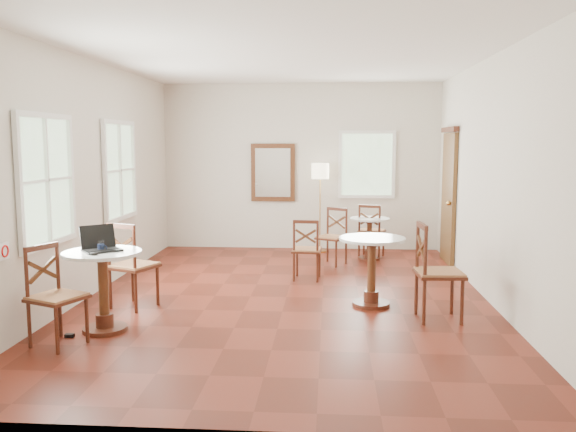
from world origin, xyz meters
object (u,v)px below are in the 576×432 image
object	(u,v)px
navy_mug	(101,248)
power_adapter	(70,336)
chair_back_b	(333,237)
water_glass	(101,246)
cafe_table_mid	(372,264)
chair_mid_b	(437,272)
floor_lamp	(320,177)
cafe_table_back	(369,234)
chair_near_a	(132,265)
mouse	(94,254)
cafe_table_near	(103,282)
chair_near_b	(55,296)
chair_back_a	(371,231)
chair_mid_a	(307,249)
laptop	(100,244)

from	to	relation	value
navy_mug	power_adapter	distance (m)	0.93
chair_back_b	power_adapter	world-z (taller)	chair_back_b
water_glass	cafe_table_mid	bearing A→B (deg)	22.42
chair_mid_b	floor_lamp	distance (m)	4.27
cafe_table_mid	navy_mug	bearing A→B (deg)	-157.29
cafe_table_mid	cafe_table_back	size ratio (longest dim) A/B	1.19
chair_near_a	chair_back_b	distance (m)	3.58
navy_mug	floor_lamp	bearing A→B (deg)	65.14
chair_back_b	mouse	bearing A→B (deg)	-93.42
cafe_table_mid	cafe_table_near	bearing A→B (deg)	-157.56
cafe_table_back	mouse	bearing A→B (deg)	-125.30
chair_back_b	mouse	world-z (taller)	chair_back_b
chair_near_b	chair_back_b	size ratio (longest dim) A/B	1.08
chair_near_b	water_glass	distance (m)	0.67
navy_mug	chair_mid_b	bearing A→B (deg)	10.83
chair_near_a	chair_back_a	distance (m)	4.48
chair_mid_b	water_glass	distance (m)	3.59
cafe_table_mid	water_glass	size ratio (longest dim) A/B	7.48
chair_back_b	water_glass	size ratio (longest dim) A/B	8.14
chair_back_b	power_adapter	size ratio (longest dim) A/B	10.07
floor_lamp	chair_mid_a	bearing A→B (deg)	-93.92
cafe_table_near	mouse	xyz separation A→B (m)	(0.01, -0.21, 0.34)
cafe_table_mid	navy_mug	xyz separation A→B (m)	(-2.83, -1.18, 0.37)
floor_lamp	navy_mug	size ratio (longest dim) A/B	15.84
water_glass	chair_back_a	bearing A→B (deg)	54.07
chair_near_a	laptop	size ratio (longest dim) A/B	2.21
cafe_table_back	chair_near_a	xyz separation A→B (m)	(-2.99, -3.12, 0.08)
laptop	water_glass	world-z (taller)	laptop
cafe_table_near	chair_near_b	distance (m)	0.54
chair_back_b	mouse	size ratio (longest dim) A/B	10.58
cafe_table_mid	floor_lamp	distance (m)	3.62
chair_near_b	floor_lamp	distance (m)	5.70
chair_mid_b	cafe_table_back	bearing A→B (deg)	5.19
chair_back_b	floor_lamp	world-z (taller)	floor_lamp
chair_back_b	power_adapter	xyz separation A→B (m)	(-2.65, -3.78, -0.43)
chair_back_a	chair_back_b	xyz separation A→B (m)	(-0.66, -0.63, -0.00)
chair_back_a	cafe_table_back	bearing A→B (deg)	94.34
water_glass	chair_mid_b	bearing A→B (deg)	10.57
chair_near_b	laptop	size ratio (longest dim) A/B	2.09
chair_back_a	navy_mug	distance (m)	5.20
chair_back_b	laptop	size ratio (longest dim) A/B	1.94
chair_back_b	laptop	distance (m)	4.28
chair_near_b	navy_mug	world-z (taller)	chair_near_b
chair_mid_a	chair_mid_b	size ratio (longest dim) A/B	0.81
floor_lamp	chair_mid_b	bearing A→B (deg)	-71.25
chair_near_b	power_adapter	bearing A→B (deg)	17.39
chair_back_b	water_glass	bearing A→B (deg)	-95.05
chair_near_a	power_adapter	bearing A→B (deg)	98.59
cafe_table_back	power_adapter	xyz separation A→B (m)	(-3.27, -4.22, -0.41)
cafe_table_near	laptop	bearing A→B (deg)	126.80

